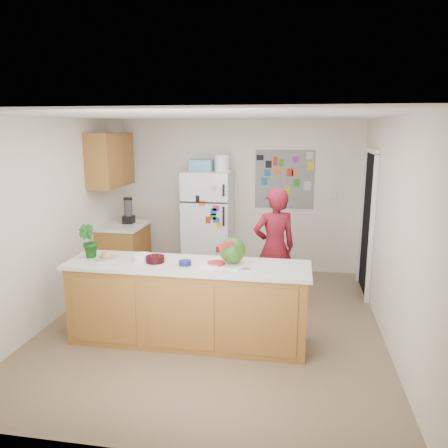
% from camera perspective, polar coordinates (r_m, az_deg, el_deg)
% --- Properties ---
extents(floor, '(4.00, 4.50, 0.02)m').
position_cam_1_polar(floor, '(5.55, -1.33, -12.91)').
color(floor, brown).
rests_on(floor, ground).
extents(wall_back, '(4.00, 0.02, 2.50)m').
position_cam_1_polar(wall_back, '(7.34, 1.96, 3.66)').
color(wall_back, beige).
rests_on(wall_back, ground).
extents(wall_left, '(0.02, 4.50, 2.50)m').
position_cam_1_polar(wall_left, '(5.86, -21.08, 0.60)').
color(wall_left, beige).
rests_on(wall_left, ground).
extents(wall_right, '(0.02, 4.50, 2.50)m').
position_cam_1_polar(wall_right, '(5.16, 21.09, -0.91)').
color(wall_right, beige).
rests_on(wall_right, ground).
extents(ceiling, '(4.00, 4.50, 0.02)m').
position_cam_1_polar(ceiling, '(5.02, -1.48, 14.06)').
color(ceiling, white).
rests_on(ceiling, wall_back).
extents(doorway, '(0.03, 0.85, 2.04)m').
position_cam_1_polar(doorway, '(6.60, 18.31, 0.01)').
color(doorway, black).
rests_on(doorway, ground).
extents(peninsula_base, '(2.60, 0.62, 0.88)m').
position_cam_1_polar(peninsula_base, '(4.96, -4.77, -10.45)').
color(peninsula_base, brown).
rests_on(peninsula_base, floor).
extents(peninsula_top, '(2.68, 0.70, 0.04)m').
position_cam_1_polar(peninsula_top, '(4.80, -4.86, -5.38)').
color(peninsula_top, silver).
rests_on(peninsula_top, peninsula_base).
extents(side_counter_base, '(0.60, 0.80, 0.86)m').
position_cam_1_polar(side_counter_base, '(7.08, -12.82, -3.77)').
color(side_counter_base, brown).
rests_on(side_counter_base, floor).
extents(side_counter_top, '(0.64, 0.84, 0.04)m').
position_cam_1_polar(side_counter_top, '(6.97, -12.99, -0.21)').
color(side_counter_top, silver).
rests_on(side_counter_top, side_counter_base).
extents(upper_cabinets, '(0.35, 1.00, 0.80)m').
position_cam_1_polar(upper_cabinets, '(6.83, -14.59, 8.11)').
color(upper_cabinets, brown).
rests_on(upper_cabinets, wall_left).
extents(refrigerator, '(0.75, 0.70, 1.70)m').
position_cam_1_polar(refrigerator, '(7.11, -2.07, 0.10)').
color(refrigerator, silver).
rests_on(refrigerator, floor).
extents(fridge_top_bin, '(0.35, 0.28, 0.18)m').
position_cam_1_polar(fridge_top_bin, '(7.00, -2.94, 7.67)').
color(fridge_top_bin, '#5999B2').
rests_on(fridge_top_bin, refrigerator).
extents(photo_collage, '(0.95, 0.01, 0.95)m').
position_cam_1_polar(photo_collage, '(7.21, 7.89, 5.80)').
color(photo_collage, slate).
rests_on(photo_collage, wall_back).
extents(person, '(0.69, 0.57, 1.61)m').
position_cam_1_polar(person, '(5.86, 6.58, -3.11)').
color(person, maroon).
rests_on(person, floor).
extents(blender_appliance, '(0.13, 0.13, 0.38)m').
position_cam_1_polar(blender_appliance, '(7.00, -12.38, 1.63)').
color(blender_appliance, black).
rests_on(blender_appliance, side_counter_top).
extents(cutting_board, '(0.52, 0.45, 0.01)m').
position_cam_1_polar(cutting_board, '(4.76, 0.36, -5.20)').
color(cutting_board, white).
rests_on(cutting_board, peninsula_top).
extents(watermelon, '(0.28, 0.28, 0.28)m').
position_cam_1_polar(watermelon, '(4.72, 1.12, -3.44)').
color(watermelon, '#2B6117').
rests_on(watermelon, cutting_board).
extents(watermelon_slice, '(0.19, 0.19, 0.02)m').
position_cam_1_polar(watermelon_slice, '(4.72, -1.06, -5.11)').
color(watermelon_slice, red).
rests_on(watermelon_slice, cutting_board).
extents(cherry_bowl, '(0.23, 0.23, 0.07)m').
position_cam_1_polar(cherry_bowl, '(4.88, -8.99, -4.55)').
color(cherry_bowl, black).
rests_on(cherry_bowl, peninsula_top).
extents(white_bowl, '(0.26, 0.26, 0.06)m').
position_cam_1_polar(white_bowl, '(5.01, -10.65, -4.21)').
color(white_bowl, white).
rests_on(white_bowl, peninsula_top).
extents(cobalt_bowl, '(0.15, 0.15, 0.05)m').
position_cam_1_polar(cobalt_bowl, '(4.74, -5.11, -5.08)').
color(cobalt_bowl, navy).
rests_on(cobalt_bowl, peninsula_top).
extents(plate, '(0.27, 0.27, 0.02)m').
position_cam_1_polar(plate, '(5.12, -15.14, -4.34)').
color(plate, tan).
rests_on(plate, peninsula_top).
extents(paper_towel, '(0.20, 0.18, 0.02)m').
position_cam_1_polar(paper_towel, '(4.68, -1.77, -5.43)').
color(paper_towel, silver).
rests_on(paper_towel, peninsula_top).
extents(keys, '(0.08, 0.04, 0.01)m').
position_cam_1_polar(keys, '(4.59, 2.95, -5.89)').
color(keys, slate).
rests_on(keys, peninsula_top).
extents(potted_plant, '(0.21, 0.17, 0.38)m').
position_cam_1_polar(potted_plant, '(5.20, -17.29, -2.16)').
color(potted_plant, '#0F4215').
rests_on(potted_plant, peninsula_top).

